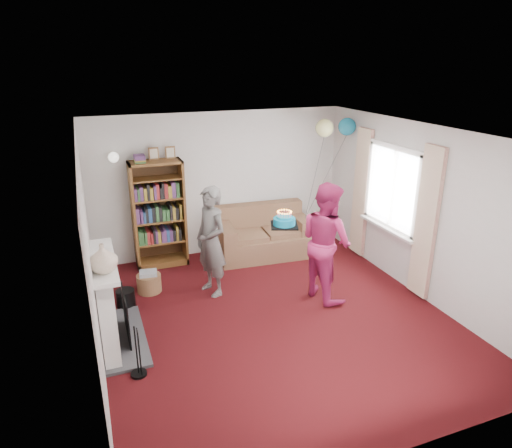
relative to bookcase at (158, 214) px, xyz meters
name	(u,v)px	position (x,y,z in m)	size (l,w,h in m)	color
ground	(275,317)	(1.14, -2.30, -0.88)	(5.00, 5.00, 0.00)	black
wall_back	(220,184)	(1.14, 0.21, 0.37)	(4.50, 0.02, 2.50)	silver
wall_left	(89,258)	(-1.12, -2.30, 0.37)	(0.02, 5.00, 2.50)	silver
wall_right	(420,212)	(3.40, -2.30, 0.37)	(0.02, 5.00, 2.50)	silver
ceiling	(278,133)	(1.14, -2.30, 1.62)	(4.50, 5.00, 0.01)	white
fireplace	(111,305)	(-0.95, -2.11, -0.37)	(0.55, 1.80, 1.12)	#3F3F42
window_bay	(391,203)	(3.34, -1.70, 0.32)	(0.14, 2.02, 2.20)	white
wall_sconce	(113,157)	(-0.61, 0.06, 1.00)	(0.16, 0.23, 0.16)	gold
bookcase	(158,214)	(0.00, 0.00, 0.00)	(0.85, 0.42, 2.00)	#472B14
sofa	(262,236)	(1.77, -0.23, -0.55)	(1.65, 0.87, 0.87)	brown
wicker_basket	(149,282)	(-0.35, -0.96, -0.73)	(0.36, 0.36, 0.33)	olive
person_striped	(211,242)	(0.54, -1.32, -0.06)	(0.60, 0.39, 1.65)	black
person_magenta	(326,241)	(2.05, -1.99, -0.02)	(0.84, 0.66, 1.73)	#AA2258
birthday_cake	(284,221)	(1.53, -1.69, 0.25)	(0.38, 0.38, 0.22)	black
balloons	(336,127)	(3.04, -0.42, 1.34)	(0.94, 0.30, 1.71)	#3F3F3F
mantel_vase	(103,258)	(-0.98, -2.45, 0.40)	(0.31, 0.31, 0.33)	beige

